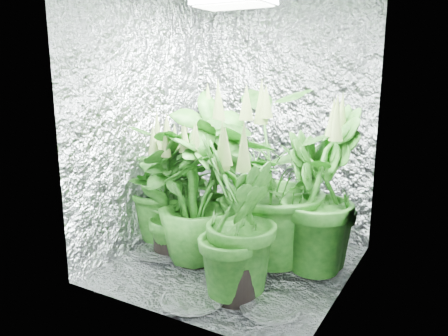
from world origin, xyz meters
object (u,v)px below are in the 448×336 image
plant_f (168,195)px  circulation_fan (332,242)px  plant_a (170,183)px  plant_d (194,200)px  plant_b (212,173)px  plant_g (236,221)px  plant_e (266,180)px  plant_c (320,193)px

plant_f → circulation_fan: bearing=25.0°
circulation_fan → plant_f: bearing=-144.0°
plant_a → plant_d: (0.38, -0.22, -0.03)m
plant_a → plant_f: 0.26m
plant_b → plant_g: (0.56, -0.64, -0.10)m
plant_b → plant_e: plant_e is taller
plant_d → plant_g: bearing=-31.9°
plant_b → plant_e: 0.51m
plant_b → plant_c: (0.87, -0.02, -0.03)m
plant_a → plant_c: bearing=4.0°
plant_a → plant_e: (0.83, 0.02, 0.13)m
plant_e → plant_b: bearing=170.4°
plant_f → plant_g: (0.75, -0.33, 0.03)m
plant_a → circulation_fan: plant_a is taller
plant_c → plant_f: (-1.06, -0.30, -0.10)m
plant_a → plant_b: (0.32, 0.11, 0.10)m
plant_e → plant_d: bearing=-151.7°
plant_c → plant_f: bearing=-164.4°
plant_b → circulation_fan: 1.04m
plant_a → plant_f: (0.14, -0.21, -0.03)m
plant_e → plant_f: plant_e is taller
plant_g → circulation_fan: (0.35, 0.84, -0.36)m
plant_d → plant_e: bearing=28.3°
plant_c → plant_e: bearing=-170.6°
plant_a → plant_e: size_ratio=0.81×
plant_d → plant_e: size_ratio=0.78×
plant_c → plant_f: size_ratio=1.20×
plant_a → plant_d: 0.44m
plant_f → plant_g: size_ratio=0.93×
plant_g → circulation_fan: bearing=67.2°
plant_b → plant_c: plant_b is taller
plant_f → plant_d: bearing=-2.0°
plant_b → plant_e: size_ratio=0.99×
circulation_fan → plant_a: bearing=-155.4°
plant_d → plant_g: (0.51, -0.32, 0.03)m
plant_b → plant_g: bearing=-48.9°
plant_e → plant_g: plant_e is taller
plant_d → plant_g: 0.60m
plant_g → plant_f: bearing=156.4°
plant_c → plant_d: size_ratio=1.18×
plant_e → circulation_fan: bearing=34.0°
plant_c → plant_e: (-0.37, -0.06, 0.06)m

